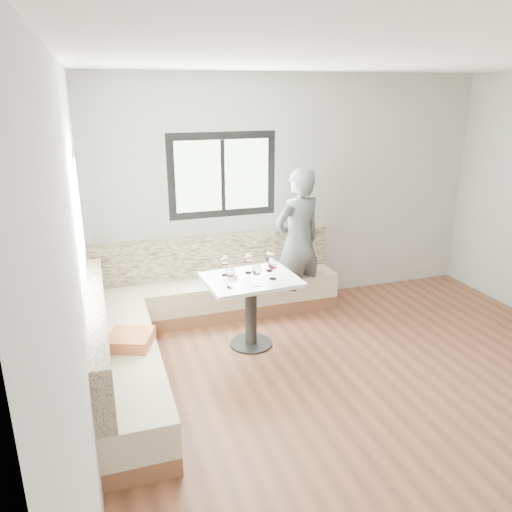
# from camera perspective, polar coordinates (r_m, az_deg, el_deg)

# --- Properties ---
(room) EXTENTS (5.01, 5.01, 2.81)m
(room) POSITION_cam_1_polar(r_m,az_deg,el_deg) (4.15, 16.02, 1.02)
(room) COLOR brown
(room) RESTS_ON ground
(banquette) EXTENTS (2.90, 2.80, 0.95)m
(banquette) POSITION_cam_1_polar(r_m,az_deg,el_deg) (5.37, -8.35, -6.76)
(banquette) COLOR brown
(banquette) RESTS_ON ground
(table) EXTENTS (0.98, 0.78, 0.77)m
(table) POSITION_cam_1_polar(r_m,az_deg,el_deg) (5.20, -0.58, -4.48)
(table) COLOR black
(table) RESTS_ON ground
(person) EXTENTS (0.73, 0.58, 1.76)m
(person) POSITION_cam_1_polar(r_m,az_deg,el_deg) (5.96, 4.81, 1.64)
(person) COLOR #4E5655
(person) RESTS_ON ground
(olive_ramekin) EXTENTS (0.11, 0.11, 0.04)m
(olive_ramekin) POSITION_cam_1_polar(r_m,az_deg,el_deg) (5.13, -2.70, -2.27)
(olive_ramekin) COLOR white
(olive_ramekin) RESTS_ON table
(wine_glass_a) EXTENTS (0.10, 0.10, 0.22)m
(wine_glass_a) POSITION_cam_1_polar(r_m,az_deg,el_deg) (4.84, -2.97, -1.91)
(wine_glass_a) COLOR white
(wine_glass_a) RESTS_ON table
(wine_glass_b) EXTENTS (0.10, 0.10, 0.22)m
(wine_glass_b) POSITION_cam_1_polar(r_m,az_deg,el_deg) (4.88, 0.09, -1.68)
(wine_glass_b) COLOR white
(wine_glass_b) RESTS_ON table
(wine_glass_c) EXTENTS (0.10, 0.10, 0.22)m
(wine_glass_c) POSITION_cam_1_polar(r_m,az_deg,el_deg) (5.05, 1.93, -1.02)
(wine_glass_c) COLOR white
(wine_glass_c) RESTS_ON table
(wine_glass_d) EXTENTS (0.10, 0.10, 0.22)m
(wine_glass_d) POSITION_cam_1_polar(r_m,az_deg,el_deg) (5.21, -0.89, -0.36)
(wine_glass_d) COLOR white
(wine_glass_d) RESTS_ON table
(wine_glass_e) EXTENTS (0.10, 0.10, 0.22)m
(wine_glass_e) POSITION_cam_1_polar(r_m,az_deg,el_deg) (5.27, 1.54, -0.15)
(wine_glass_e) COLOR white
(wine_glass_e) RESTS_ON table
(wine_glass_f) EXTENTS (0.10, 0.10, 0.22)m
(wine_glass_f) POSITION_cam_1_polar(r_m,az_deg,el_deg) (5.15, -3.57, -0.63)
(wine_glass_f) COLOR white
(wine_glass_f) RESTS_ON table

